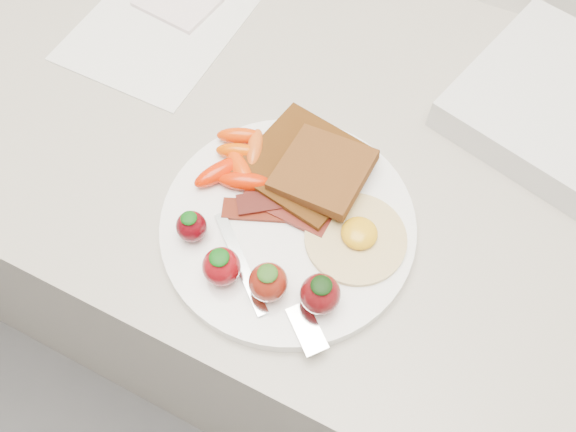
% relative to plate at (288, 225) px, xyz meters
% --- Properties ---
extents(counter, '(2.00, 0.60, 0.90)m').
position_rel_plate_xyz_m(counter, '(-0.03, 0.13, -0.46)').
color(counter, gray).
rests_on(counter, ground).
extents(plate, '(0.27, 0.27, 0.02)m').
position_rel_plate_xyz_m(plate, '(0.00, 0.00, 0.00)').
color(plate, white).
rests_on(plate, counter).
extents(toast_lower, '(0.14, 0.14, 0.01)m').
position_rel_plate_xyz_m(toast_lower, '(-0.01, 0.07, 0.02)').
color(toast_lower, '#3C250E').
rests_on(toast_lower, plate).
extents(toast_upper, '(0.09, 0.09, 0.02)m').
position_rel_plate_xyz_m(toast_upper, '(0.01, 0.06, 0.03)').
color(toast_upper, '#4B2311').
rests_on(toast_upper, toast_lower).
extents(fried_egg, '(0.13, 0.13, 0.02)m').
position_rel_plate_xyz_m(fried_egg, '(0.07, 0.01, 0.01)').
color(fried_egg, beige).
rests_on(fried_egg, plate).
extents(bacon_strips, '(0.11, 0.09, 0.01)m').
position_rel_plate_xyz_m(bacon_strips, '(-0.02, 0.01, 0.01)').
color(bacon_strips, '#4B0D03').
rests_on(bacon_strips, plate).
extents(baby_carrots, '(0.09, 0.10, 0.02)m').
position_rel_plate_xyz_m(baby_carrots, '(-0.08, 0.04, 0.02)').
color(baby_carrots, '#D94C00').
rests_on(baby_carrots, plate).
extents(strawberries, '(0.18, 0.06, 0.05)m').
position_rel_plate_xyz_m(strawberries, '(0.00, -0.07, 0.03)').
color(strawberries, '#4D050B').
rests_on(strawberries, plate).
extents(fork, '(0.17, 0.10, 0.00)m').
position_rel_plate_xyz_m(fork, '(0.02, -0.08, 0.01)').
color(fork, silver).
rests_on(fork, plate).
extents(paper_sheet, '(0.20, 0.26, 0.00)m').
position_rel_plate_xyz_m(paper_sheet, '(-0.29, 0.21, -0.01)').
color(paper_sheet, silver).
rests_on(paper_sheet, counter).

